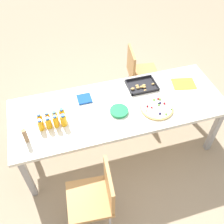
{
  "coord_description": "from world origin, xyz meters",
  "views": [
    {
      "loc": [
        -0.61,
        -1.8,
        2.68
      ],
      "look_at": [
        -0.1,
        -0.08,
        0.76
      ],
      "focal_mm": 41.02,
      "sensor_mm": 36.0,
      "label": 1
    }
  ],
  "objects_px": {
    "juice_bottle_6": "(55,116)",
    "juice_bottle_2": "(56,121)",
    "juice_bottle_0": "(40,125)",
    "juice_bottle_3": "(63,120)",
    "juice_bottle_7": "(62,114)",
    "plate_stack": "(119,111)",
    "chair_far_right": "(139,71)",
    "napkin_stack": "(84,99)",
    "juice_bottle_4": "(40,119)",
    "snack_tray": "(141,86)",
    "juice_bottle_5": "(48,118)",
    "cardboard_tube": "(25,136)",
    "party_table": "(119,110)",
    "paper_folder": "(184,84)",
    "juice_bottle_1": "(48,123)",
    "chair_near_left": "(96,195)",
    "fruit_pizza": "(157,108)"
  },
  "relations": [
    {
      "from": "juice_bottle_1",
      "to": "napkin_stack",
      "type": "xyz_separation_m",
      "value": [
        0.41,
        0.29,
        -0.05
      ]
    },
    {
      "from": "paper_folder",
      "to": "napkin_stack",
      "type": "bearing_deg",
      "value": 176.38
    },
    {
      "from": "juice_bottle_7",
      "to": "snack_tray",
      "type": "xyz_separation_m",
      "value": [
        0.94,
        0.24,
        -0.06
      ]
    },
    {
      "from": "chair_far_right",
      "to": "juice_bottle_2",
      "type": "xyz_separation_m",
      "value": [
        -1.21,
        -0.87,
        0.31
      ]
    },
    {
      "from": "snack_tray",
      "to": "paper_folder",
      "type": "bearing_deg",
      "value": -11.11
    },
    {
      "from": "chair_far_right",
      "to": "napkin_stack",
      "type": "distance_m",
      "value": 1.07
    },
    {
      "from": "juice_bottle_7",
      "to": "juice_bottle_1",
      "type": "bearing_deg",
      "value": -153.76
    },
    {
      "from": "party_table",
      "to": "napkin_stack",
      "type": "distance_m",
      "value": 0.39
    },
    {
      "from": "juice_bottle_1",
      "to": "juice_bottle_7",
      "type": "relative_size",
      "value": 0.95
    },
    {
      "from": "juice_bottle_5",
      "to": "juice_bottle_2",
      "type": "bearing_deg",
      "value": -47.02
    },
    {
      "from": "chair_near_left",
      "to": "juice_bottle_5",
      "type": "bearing_deg",
      "value": 25.94
    },
    {
      "from": "juice_bottle_1",
      "to": "cardboard_tube",
      "type": "height_order",
      "value": "cardboard_tube"
    },
    {
      "from": "juice_bottle_2",
      "to": "napkin_stack",
      "type": "height_order",
      "value": "juice_bottle_2"
    },
    {
      "from": "chair_near_left",
      "to": "paper_folder",
      "type": "height_order",
      "value": "chair_near_left"
    },
    {
      "from": "juice_bottle_3",
      "to": "juice_bottle_7",
      "type": "height_order",
      "value": "same"
    },
    {
      "from": "juice_bottle_3",
      "to": "snack_tray",
      "type": "xyz_separation_m",
      "value": [
        0.94,
        0.32,
        -0.06
      ]
    },
    {
      "from": "juice_bottle_0",
      "to": "juice_bottle_3",
      "type": "xyz_separation_m",
      "value": [
        0.22,
        -0.01,
        0.0
      ]
    },
    {
      "from": "juice_bottle_5",
      "to": "cardboard_tube",
      "type": "distance_m",
      "value": 0.28
    },
    {
      "from": "chair_far_right",
      "to": "juice_bottle_1",
      "type": "xyz_separation_m",
      "value": [
        -1.28,
        -0.87,
        0.3
      ]
    },
    {
      "from": "party_table",
      "to": "fruit_pizza",
      "type": "xyz_separation_m",
      "value": [
        0.37,
        -0.15,
        0.08
      ]
    },
    {
      "from": "chair_near_left",
      "to": "juice_bottle_7",
      "type": "relative_size",
      "value": 5.73
    },
    {
      "from": "juice_bottle_2",
      "to": "plate_stack",
      "type": "relative_size",
      "value": 0.79
    },
    {
      "from": "juice_bottle_4",
      "to": "napkin_stack",
      "type": "height_order",
      "value": "juice_bottle_4"
    },
    {
      "from": "juice_bottle_0",
      "to": "juice_bottle_6",
      "type": "relative_size",
      "value": 1.04
    },
    {
      "from": "juice_bottle_3",
      "to": "juice_bottle_0",
      "type": "bearing_deg",
      "value": 178.1
    },
    {
      "from": "chair_far_right",
      "to": "juice_bottle_7",
      "type": "bearing_deg",
      "value": -47.5
    },
    {
      "from": "chair_far_right",
      "to": "cardboard_tube",
      "type": "distance_m",
      "value": 1.82
    },
    {
      "from": "party_table",
      "to": "napkin_stack",
      "type": "relative_size",
      "value": 15.29
    },
    {
      "from": "plate_stack",
      "to": "cardboard_tube",
      "type": "xyz_separation_m",
      "value": [
        -0.94,
        -0.11,
        0.06
      ]
    },
    {
      "from": "chair_near_left",
      "to": "juice_bottle_1",
      "type": "bearing_deg",
      "value": 27.81
    },
    {
      "from": "juice_bottle_4",
      "to": "snack_tray",
      "type": "relative_size",
      "value": 0.41
    },
    {
      "from": "juice_bottle_5",
      "to": "paper_folder",
      "type": "height_order",
      "value": "juice_bottle_5"
    },
    {
      "from": "party_table",
      "to": "paper_folder",
      "type": "distance_m",
      "value": 0.84
    },
    {
      "from": "juice_bottle_0",
      "to": "juice_bottle_5",
      "type": "height_order",
      "value": "same"
    },
    {
      "from": "juice_bottle_7",
      "to": "plate_stack",
      "type": "bearing_deg",
      "value": -7.14
    },
    {
      "from": "juice_bottle_0",
      "to": "cardboard_tube",
      "type": "distance_m",
      "value": 0.18
    },
    {
      "from": "chair_near_left",
      "to": "cardboard_tube",
      "type": "distance_m",
      "value": 0.85
    },
    {
      "from": "juice_bottle_6",
      "to": "juice_bottle_2",
      "type": "bearing_deg",
      "value": -90.02
    },
    {
      "from": "party_table",
      "to": "juice_bottle_6",
      "type": "height_order",
      "value": "juice_bottle_6"
    },
    {
      "from": "juice_bottle_7",
      "to": "cardboard_tube",
      "type": "relative_size",
      "value": 0.94
    },
    {
      "from": "napkin_stack",
      "to": "paper_folder",
      "type": "relative_size",
      "value": 0.58
    },
    {
      "from": "juice_bottle_3",
      "to": "cardboard_tube",
      "type": "distance_m",
      "value": 0.38
    },
    {
      "from": "juice_bottle_0",
      "to": "snack_tray",
      "type": "bearing_deg",
      "value": 15.03
    },
    {
      "from": "juice_bottle_5",
      "to": "snack_tray",
      "type": "height_order",
      "value": "juice_bottle_5"
    },
    {
      "from": "chair_far_right",
      "to": "juice_bottle_1",
      "type": "distance_m",
      "value": 1.58
    },
    {
      "from": "juice_bottle_3",
      "to": "juice_bottle_1",
      "type": "bearing_deg",
      "value": 176.25
    },
    {
      "from": "chair_near_left",
      "to": "snack_tray",
      "type": "height_order",
      "value": "chair_near_left"
    },
    {
      "from": "plate_stack",
      "to": "paper_folder",
      "type": "relative_size",
      "value": 0.73
    },
    {
      "from": "juice_bottle_0",
      "to": "juice_bottle_1",
      "type": "bearing_deg",
      "value": 1.68
    },
    {
      "from": "party_table",
      "to": "juice_bottle_2",
      "type": "bearing_deg",
      "value": -172.04
    }
  ]
}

